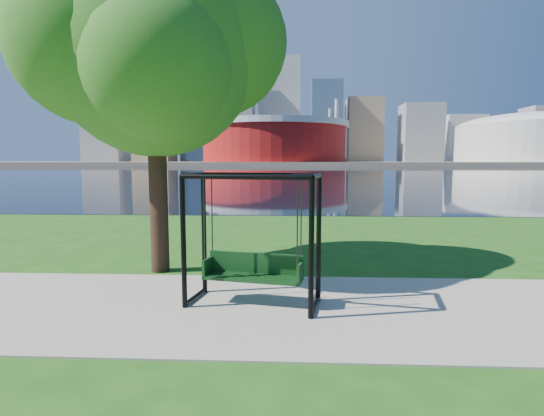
{
  "coord_description": "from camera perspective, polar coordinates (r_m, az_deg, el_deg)",
  "views": [
    {
      "loc": [
        0.08,
        -7.62,
        2.56
      ],
      "look_at": [
        -0.28,
        0.0,
        1.71
      ],
      "focal_mm": 28.0,
      "sensor_mm": 36.0,
      "label": 1
    }
  ],
  "objects": [
    {
      "name": "skyline",
      "position": [
        328.74,
        1.97,
        12.17
      ],
      "size": [
        392.0,
        66.0,
        96.5
      ],
      "color": "gray",
      "rests_on": "far_bank"
    },
    {
      "name": "stadium",
      "position": [
        243.11,
        0.32,
        9.11
      ],
      "size": [
        83.0,
        83.0,
        32.0
      ],
      "color": "maroon",
      "rests_on": "far_bank"
    },
    {
      "name": "park_tree",
      "position": [
        10.42,
        -15.76,
        19.99
      ],
      "size": [
        5.87,
        5.3,
        7.28
      ],
      "color": "black",
      "rests_on": "ground"
    },
    {
      "name": "path",
      "position": [
        7.57,
        1.96,
        -13.33
      ],
      "size": [
        120.0,
        4.0,
        0.03
      ],
      "primitive_type": "cube",
      "color": "#9E937F",
      "rests_on": "ground"
    },
    {
      "name": "swing",
      "position": [
        7.49,
        -2.56,
        -4.64
      ],
      "size": [
        2.44,
        1.41,
        2.35
      ],
      "rotation": [
        0.0,
        0.0,
        -0.19
      ],
      "color": "black",
      "rests_on": "ground"
    },
    {
      "name": "ground",
      "position": [
        8.04,
        2.01,
        -12.23
      ],
      "size": [
        900.0,
        900.0,
        0.0
      ],
      "primitive_type": "plane",
      "color": "#1E5114",
      "rests_on": "ground"
    },
    {
      "name": "river",
      "position": [
        109.65,
        2.66,
        5.01
      ],
      "size": [
        900.0,
        180.0,
        0.02
      ],
      "primitive_type": "cube",
      "color": "black",
      "rests_on": "ground"
    },
    {
      "name": "arena",
      "position": [
        277.93,
        32.1,
        8.14
      ],
      "size": [
        84.0,
        84.0,
        26.56
      ],
      "color": "beige",
      "rests_on": "far_bank"
    },
    {
      "name": "far_bank",
      "position": [
        313.63,
        2.7,
        6.06
      ],
      "size": [
        900.0,
        228.0,
        2.0
      ],
      "primitive_type": "cube",
      "color": "#937F60",
      "rests_on": "ground"
    }
  ]
}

